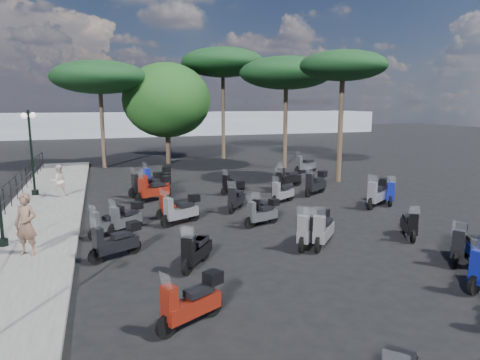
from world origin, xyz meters
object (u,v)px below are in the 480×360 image
object	(u,v)px
scooter_19	(409,226)
pine_2	(100,77)
scooter_0	(191,303)
scooter_20	(316,229)
woman	(26,225)
scooter_17	(233,185)
pine_0	(223,63)
scooter_22	(316,184)
scooter_13	(323,232)
scooter_16	(236,200)
scooter_14	(261,211)
broadleaf_tree	(167,100)
scooter_5	(157,179)
scooter_8	(181,211)
scooter_11	(155,186)
scooter_26	(378,194)
scooter_30	(197,250)
scooter_7	(195,252)
scooter_31	(308,231)
scooter_23	(288,179)
scooter_27	(388,192)
scooter_2	(126,219)
lamp_post_2	(31,147)
scooter_1	(116,242)
scooter_4	(147,185)
scooter_15	(262,214)
pine_1	(286,73)
pedestrian_far	(59,181)
scooter_10	(154,190)
scooter_28	(280,182)
scooter_9	(174,207)
scooter_21	(282,193)
scooter_24	(459,244)
scooter_29	(305,165)
pine_3	(343,66)
scooter_3	(107,223)
scooter_25	(477,250)

from	to	relation	value
scooter_19	pine_2	xyz separation A→B (m)	(-9.36, 19.33, 5.62)
scooter_0	scooter_20	world-z (taller)	scooter_20
woman	scooter_17	size ratio (longest dim) A/B	1.22
pine_0	scooter_0	bearing A→B (deg)	-107.35
scooter_20	scooter_22	distance (m)	7.44
scooter_13	pine_2	world-z (taller)	pine_2
scooter_16	scooter_22	xyz separation A→B (m)	(4.59, 1.72, 0.07)
scooter_14	broadleaf_tree	xyz separation A→B (m)	(-0.90, 16.59, 4.12)
scooter_5	scooter_8	size ratio (longest dim) A/B	1.04
scooter_11	scooter_26	world-z (taller)	scooter_26
scooter_30	broadleaf_tree	bearing A→B (deg)	-59.98
scooter_16	scooter_26	xyz separation A→B (m)	(5.95, -1.26, 0.09)
scooter_7	pine_2	distance (m)	20.57
scooter_31	pine_0	size ratio (longest dim) A/B	0.17
scooter_13	scooter_16	size ratio (longest dim) A/B	0.99
scooter_23	scooter_22	bearing A→B (deg)	176.41
scooter_19	scooter_27	bearing A→B (deg)	-92.42
scooter_8	scooter_2	bearing A→B (deg)	73.20
lamp_post_2	scooter_23	distance (m)	12.51
scooter_1	scooter_11	xyz separation A→B (m)	(2.07, 7.94, 0.04)
scooter_17	scooter_4	bearing A→B (deg)	50.07
scooter_1	scooter_15	world-z (taller)	scooter_1
broadleaf_tree	pine_1	world-z (taller)	pine_1
scooter_14	scooter_11	bearing A→B (deg)	-16.75
pedestrian_far	scooter_10	distance (m)	4.47
scooter_23	pine_1	xyz separation A→B (m)	(2.71, 6.53, 5.81)
scooter_28	scooter_20	bearing A→B (deg)	103.69
scooter_2	scooter_9	xyz separation A→B (m)	(1.88, 1.35, -0.04)
scooter_5	scooter_21	xyz separation A→B (m)	(4.87, -5.04, -0.08)
scooter_24	scooter_31	size ratio (longest dim) A/B	0.95
scooter_29	pine_3	world-z (taller)	pine_3
pine_1	scooter_20	bearing A→B (deg)	-110.48
scooter_5	scooter_16	size ratio (longest dim) A/B	1.15
pine_0	scooter_2	bearing A→B (deg)	-115.74
woman	pine_2	world-z (taller)	pine_2
scooter_23	broadleaf_tree	xyz separation A→B (m)	(-4.56, 10.99, 4.05)
pedestrian_far	scooter_30	bearing A→B (deg)	95.55
scooter_9	scooter_19	distance (m)	8.54
woman	scooter_20	distance (m)	8.54
scooter_26	pine_3	distance (m)	8.25
lamp_post_2	pedestrian_far	xyz separation A→B (m)	(1.13, -0.74, -1.51)
scooter_27	scooter_30	bearing A→B (deg)	52.36
scooter_3	scooter_4	bearing A→B (deg)	-59.90
scooter_16	scooter_5	bearing A→B (deg)	-30.29
scooter_25	scooter_21	bearing A→B (deg)	-50.22
scooter_22	scooter_30	size ratio (longest dim) A/B	1.19
scooter_3	pine_2	size ratio (longest dim) A/B	0.17
scooter_14	scooter_0	bearing A→B (deg)	102.16
scooter_1	scooter_19	bearing A→B (deg)	-122.89
scooter_27	scooter_28	distance (m)	5.27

